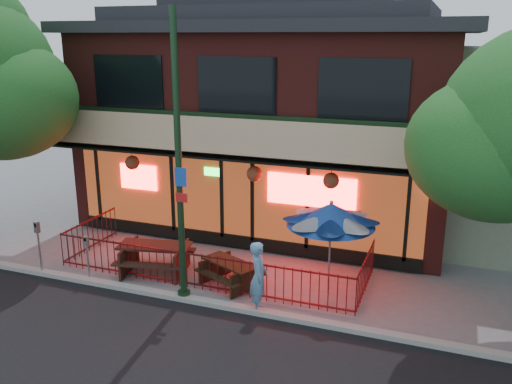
{
  "coord_description": "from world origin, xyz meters",
  "views": [
    {
      "loc": [
        6.01,
        -11.34,
        6.34
      ],
      "look_at": [
        1.04,
        2.0,
        2.24
      ],
      "focal_mm": 38.0,
      "sensor_mm": 36.0,
      "label": 1
    }
  ],
  "objects_px": {
    "picnic_table_left": "(155,254)",
    "parking_meter_far": "(38,239)",
    "patio_umbrella": "(331,215)",
    "picnic_table_right": "(230,270)",
    "parking_meter_near": "(87,251)",
    "pedestrian": "(259,277)",
    "street_light": "(179,177)"
  },
  "relations": [
    {
      "from": "patio_umbrella",
      "to": "pedestrian",
      "type": "height_order",
      "value": "patio_umbrella"
    },
    {
      "from": "picnic_table_left",
      "to": "patio_umbrella",
      "type": "height_order",
      "value": "patio_umbrella"
    },
    {
      "from": "picnic_table_left",
      "to": "picnic_table_right",
      "type": "xyz_separation_m",
      "value": [
        2.26,
        0.0,
        -0.11
      ]
    },
    {
      "from": "picnic_table_left",
      "to": "pedestrian",
      "type": "xyz_separation_m",
      "value": [
        3.44,
        -1.05,
        0.33
      ]
    },
    {
      "from": "picnic_table_left",
      "to": "parking_meter_far",
      "type": "bearing_deg",
      "value": -157.92
    },
    {
      "from": "picnic_table_left",
      "to": "parking_meter_far",
      "type": "distance_m",
      "value": 3.18
    },
    {
      "from": "picnic_table_left",
      "to": "patio_umbrella",
      "type": "xyz_separation_m",
      "value": [
        4.79,
        0.42,
        1.58
      ]
    },
    {
      "from": "pedestrian",
      "to": "patio_umbrella",
      "type": "bearing_deg",
      "value": -63.93
    },
    {
      "from": "pedestrian",
      "to": "picnic_table_right",
      "type": "bearing_deg",
      "value": 27.13
    },
    {
      "from": "street_light",
      "to": "parking_meter_far",
      "type": "distance_m",
      "value": 4.86
    },
    {
      "from": "picnic_table_left",
      "to": "parking_meter_far",
      "type": "relative_size",
      "value": 1.46
    },
    {
      "from": "parking_meter_far",
      "to": "picnic_table_left",
      "type": "bearing_deg",
      "value": 22.08
    },
    {
      "from": "patio_umbrella",
      "to": "pedestrian",
      "type": "relative_size",
      "value": 1.42
    },
    {
      "from": "street_light",
      "to": "pedestrian",
      "type": "distance_m",
      "value": 3.01
    },
    {
      "from": "patio_umbrella",
      "to": "picnic_table_right",
      "type": "bearing_deg",
      "value": -170.68
    },
    {
      "from": "pedestrian",
      "to": "parking_meter_near",
      "type": "xyz_separation_m",
      "value": [
        -4.83,
        -0.05,
        -0.01
      ]
    },
    {
      "from": "picnic_table_left",
      "to": "pedestrian",
      "type": "distance_m",
      "value": 3.61
    },
    {
      "from": "picnic_table_right",
      "to": "parking_meter_near",
      "type": "height_order",
      "value": "parking_meter_near"
    },
    {
      "from": "parking_meter_near",
      "to": "parking_meter_far",
      "type": "distance_m",
      "value": 1.53
    },
    {
      "from": "picnic_table_right",
      "to": "parking_meter_far",
      "type": "distance_m",
      "value": 5.34
    },
    {
      "from": "street_light",
      "to": "parking_meter_near",
      "type": "relative_size",
      "value": 5.45
    },
    {
      "from": "picnic_table_right",
      "to": "street_light",
      "type": "bearing_deg",
      "value": -125.87
    },
    {
      "from": "street_light",
      "to": "picnic_table_right",
      "type": "height_order",
      "value": "street_light"
    },
    {
      "from": "picnic_table_right",
      "to": "parking_meter_near",
      "type": "relative_size",
      "value": 1.49
    },
    {
      "from": "patio_umbrella",
      "to": "parking_meter_far",
      "type": "xyz_separation_m",
      "value": [
        -7.7,
        -1.6,
        -1.09
      ]
    },
    {
      "from": "picnic_table_right",
      "to": "pedestrian",
      "type": "xyz_separation_m",
      "value": [
        1.18,
        -1.05,
        0.44
      ]
    },
    {
      "from": "picnic_table_left",
      "to": "picnic_table_right",
      "type": "relative_size",
      "value": 1.17
    },
    {
      "from": "street_light",
      "to": "picnic_table_left",
      "type": "distance_m",
      "value": 3.18
    },
    {
      "from": "street_light",
      "to": "pedestrian",
      "type": "bearing_deg",
      "value": 1.53
    },
    {
      "from": "picnic_table_right",
      "to": "parking_meter_near",
      "type": "distance_m",
      "value": 3.83
    },
    {
      "from": "parking_meter_far",
      "to": "parking_meter_near",
      "type": "bearing_deg",
      "value": 3.01
    },
    {
      "from": "picnic_table_right",
      "to": "parking_meter_far",
      "type": "xyz_separation_m",
      "value": [
        -5.17,
        -1.18,
        0.6
      ]
    }
  ]
}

